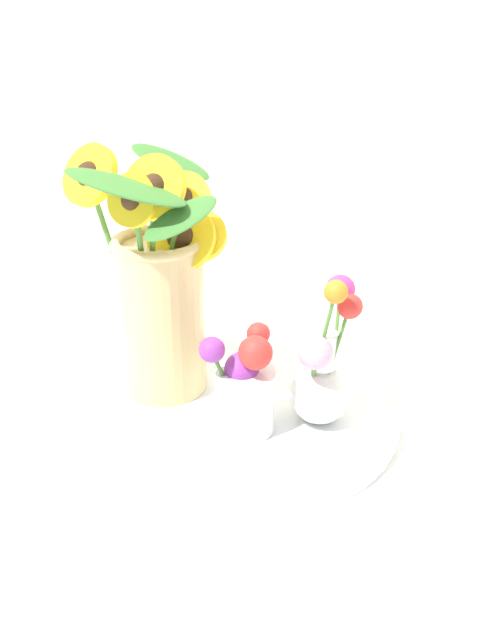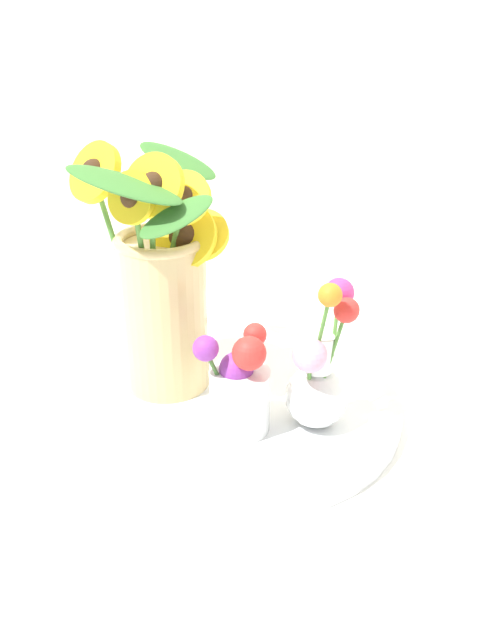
% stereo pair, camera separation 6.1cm
% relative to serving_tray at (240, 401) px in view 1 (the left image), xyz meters
% --- Properties ---
extents(ground_plane, '(6.00, 6.00, 0.00)m').
position_rel_serving_tray_xyz_m(ground_plane, '(0.02, -0.06, -0.01)').
color(ground_plane, white).
extents(serving_tray, '(0.45, 0.45, 0.02)m').
position_rel_serving_tray_xyz_m(serving_tray, '(0.00, 0.00, 0.00)').
color(serving_tray, silver).
rests_on(serving_tray, ground_plane).
extents(mason_jar_sunflowers, '(0.24, 0.24, 0.35)m').
position_rel_serving_tray_xyz_m(mason_jar_sunflowers, '(-0.10, -0.03, 0.16)').
color(mason_jar_sunflowers, '#D1B77A').
rests_on(mason_jar_sunflowers, serving_tray).
extents(vase_small_center, '(0.08, 0.09, 0.14)m').
position_rel_serving_tray_xyz_m(vase_small_center, '(0.04, -0.07, 0.07)').
color(vase_small_center, white).
rests_on(vase_small_center, serving_tray).
extents(vase_bulb_right, '(0.08, 0.10, 0.21)m').
position_rel_serving_tray_xyz_m(vase_bulb_right, '(0.12, -0.01, 0.08)').
color(vase_bulb_right, white).
rests_on(vase_bulb_right, serving_tray).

